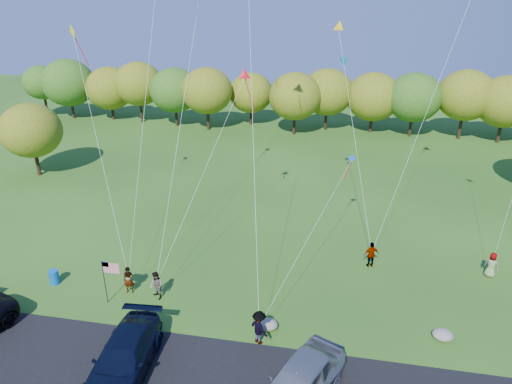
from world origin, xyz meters
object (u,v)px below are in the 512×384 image
(flyer_d, at_px, (371,255))
(flyer_e, at_px, (491,265))
(flyer_c, at_px, (259,328))
(trash_barrel, at_px, (54,277))
(flyer_a, at_px, (129,280))
(minivan_silver, at_px, (299,383))
(flyer_b, at_px, (156,286))
(minivan_navy, at_px, (124,358))

(flyer_d, relative_size, flyer_e, 1.05)
(flyer_c, distance_m, flyer_e, 15.44)
(flyer_c, bearing_deg, trash_barrel, 27.45)
(flyer_a, bearing_deg, minivan_silver, -42.33)
(flyer_e, height_order, trash_barrel, flyer_e)
(trash_barrel, bearing_deg, flyer_d, 16.15)
(flyer_b, xyz_separation_m, trash_barrel, (-6.65, 0.24, -0.42))
(flyer_a, bearing_deg, flyer_c, -31.26)
(minivan_silver, height_order, trash_barrel, minivan_silver)
(minivan_silver, relative_size, flyer_d, 3.18)
(minivan_silver, distance_m, flyer_b, 10.41)
(flyer_a, distance_m, flyer_e, 21.91)
(minivan_navy, xyz_separation_m, flyer_d, (11.46, 11.32, -0.04))
(flyer_a, xyz_separation_m, flyer_d, (13.96, 5.44, 0.03))
(flyer_d, distance_m, flyer_e, 7.21)
(minivan_silver, bearing_deg, flyer_b, 171.39)
(flyer_a, relative_size, flyer_c, 0.90)
(flyer_e, bearing_deg, flyer_d, 29.70)
(flyer_d, xyz_separation_m, flyer_e, (7.20, 0.20, -0.04))
(flyer_a, bearing_deg, flyer_b, -20.60)
(flyer_a, relative_size, trash_barrel, 1.91)
(flyer_b, bearing_deg, flyer_d, 64.61)
(minivan_navy, bearing_deg, flyer_e, 27.53)
(flyer_a, xyz_separation_m, flyer_c, (8.20, -2.74, 0.09))
(minivan_navy, relative_size, flyer_e, 3.54)
(flyer_b, height_order, flyer_c, flyer_c)
(trash_barrel, bearing_deg, flyer_e, 12.25)
(flyer_e, bearing_deg, trash_barrel, 40.36)
(minivan_navy, relative_size, minivan_silver, 1.06)
(minivan_silver, relative_size, flyer_a, 3.28)
(flyer_b, relative_size, flyer_d, 0.98)
(flyer_c, xyz_separation_m, flyer_d, (5.77, 8.18, -0.06))
(flyer_c, bearing_deg, minivan_navy, 68.13)
(minivan_silver, bearing_deg, flyer_d, 97.75)
(flyer_e, bearing_deg, flyer_a, 43.03)
(trash_barrel, bearing_deg, minivan_silver, -21.17)
(flyer_d, distance_m, trash_barrel, 19.60)
(minivan_silver, bearing_deg, minivan_navy, -155.90)
(flyer_c, xyz_separation_m, flyer_e, (12.97, 8.38, -0.10))
(minivan_silver, height_order, flyer_a, minivan_silver)
(flyer_a, height_order, trash_barrel, flyer_a)
(minivan_silver, xyz_separation_m, flyer_d, (3.46, 11.40, -0.13))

